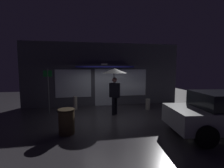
% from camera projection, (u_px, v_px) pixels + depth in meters
% --- Properties ---
extents(ground_plane, '(18.00, 18.00, 0.00)m').
position_uv_depth(ground_plane, '(110.00, 116.00, 7.33)').
color(ground_plane, '#38353A').
extents(building_facade, '(9.27, 1.00, 3.69)m').
position_uv_depth(building_facade, '(104.00, 75.00, 9.43)').
color(building_facade, '#4C4C56').
rests_on(building_facade, ground).
extents(person_with_umbrella, '(1.18, 1.18, 2.21)m').
position_uv_depth(person_with_umbrella, '(115.00, 78.00, 7.40)').
color(person_with_umbrella, black).
rests_on(person_with_umbrella, ground).
extents(street_sign_post, '(0.40, 0.07, 2.21)m').
position_uv_depth(street_sign_post, '(48.00, 88.00, 7.63)').
color(street_sign_post, '#595B60').
rests_on(street_sign_post, ground).
extents(sidewalk_bollard, '(0.21, 0.21, 0.70)m').
position_uv_depth(sidewalk_bollard, '(75.00, 103.00, 8.54)').
color(sidewalk_bollard, '#B2A899').
rests_on(sidewalk_bollard, ground).
extents(sidewalk_bollard_2, '(0.24, 0.24, 0.56)m').
position_uv_depth(sidewalk_bollard_2, '(148.00, 104.00, 8.56)').
color(sidewalk_bollard_2, '#9E998E').
rests_on(sidewalk_bollard_2, ground).
extents(trash_bin, '(0.56, 0.56, 0.85)m').
position_uv_depth(trash_bin, '(67.00, 121.00, 5.33)').
color(trash_bin, '#473823').
rests_on(trash_bin, ground).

